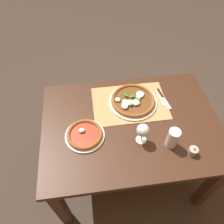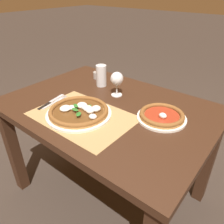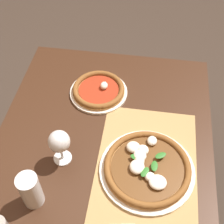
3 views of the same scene
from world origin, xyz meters
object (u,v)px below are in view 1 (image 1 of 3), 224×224
object	(u,v)px
pizza_near	(133,101)
pint_glass	(173,138)
fork	(161,100)
pizza_far	(85,135)
votive_candle	(193,151)
knife	(164,99)
wine_glass	(143,131)

from	to	relation	value
pizza_near	pint_glass	size ratio (longest dim) A/B	2.43
pint_glass	fork	distance (m)	0.38
pizza_far	votive_candle	world-z (taller)	votive_candle
pizza_far	knife	world-z (taller)	pizza_far
fork	votive_candle	xyz separation A→B (m)	(-0.07, 0.45, 0.02)
wine_glass	fork	xyz separation A→B (m)	(-0.22, -0.31, -0.10)
wine_glass	pint_glass	xyz separation A→B (m)	(-0.18, 0.06, -0.04)
pizza_far	pint_glass	bearing A→B (deg)	166.05
pizza_near	pizza_far	distance (m)	0.44
pizza_far	wine_glass	world-z (taller)	wine_glass
votive_candle	wine_glass	bearing A→B (deg)	-24.79
pizza_far	knife	size ratio (longest dim) A/B	1.21
wine_glass	pint_glass	size ratio (longest dim) A/B	1.07
pint_glass	votive_candle	bearing A→B (deg)	145.29
fork	votive_candle	size ratio (longest dim) A/B	2.78
pizza_far	fork	size ratio (longest dim) A/B	1.29
fork	votive_candle	world-z (taller)	votive_candle
pizza_near	knife	distance (m)	0.24
votive_candle	fork	bearing A→B (deg)	-81.27
fork	pint_glass	bearing A→B (deg)	83.03
knife	votive_candle	world-z (taller)	votive_candle
pizza_far	votive_candle	bearing A→B (deg)	161.93
pint_glass	knife	size ratio (longest dim) A/B	0.68
knife	pizza_near	bearing A→B (deg)	0.87
fork	wine_glass	bearing A→B (deg)	54.53
wine_glass	pint_glass	bearing A→B (deg)	162.56
knife	votive_candle	distance (m)	0.46
fork	votive_candle	bearing A→B (deg)	98.73
knife	wine_glass	bearing A→B (deg)	52.90
pizza_near	pizza_far	bearing A→B (deg)	33.63
wine_glass	pint_glass	distance (m)	0.19
pizza_near	pint_glass	world-z (taller)	pint_glass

